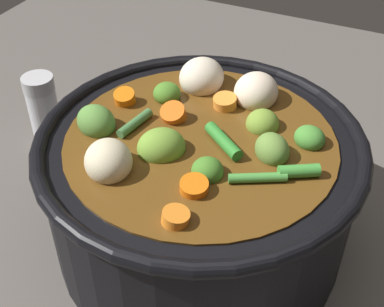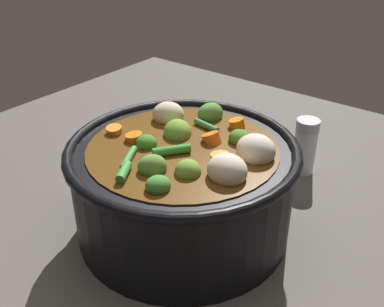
{
  "view_description": "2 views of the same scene",
  "coord_description": "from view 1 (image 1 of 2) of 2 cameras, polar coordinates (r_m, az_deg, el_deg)",
  "views": [
    {
      "loc": [
        -0.33,
        -0.15,
        0.41
      ],
      "look_at": [
        0.01,
        0.01,
        0.1
      ],
      "focal_mm": 48.88,
      "sensor_mm": 36.0,
      "label": 1
    },
    {
      "loc": [
        0.31,
        -0.38,
        0.4
      ],
      "look_at": [
        0.01,
        0.01,
        0.12
      ],
      "focal_mm": 42.01,
      "sensor_mm": 36.0,
      "label": 2
    }
  ],
  "objects": [
    {
      "name": "salt_shaker",
      "position": [
        0.66,
        -15.86,
        4.5
      ],
      "size": [
        0.04,
        0.04,
        0.09
      ],
      "color": "silver",
      "rests_on": "ground_plane"
    },
    {
      "name": "ground_plane",
      "position": [
        0.55,
        0.79,
        -9.0
      ],
      "size": [
        1.1,
        1.1,
        0.0
      ],
      "primitive_type": "plane",
      "color": "#514C47"
    },
    {
      "name": "cooking_pot",
      "position": [
        0.5,
        0.85,
        -3.57
      ],
      "size": [
        0.3,
        0.3,
        0.15
      ],
      "color": "black",
      "rests_on": "ground_plane"
    }
  ]
}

